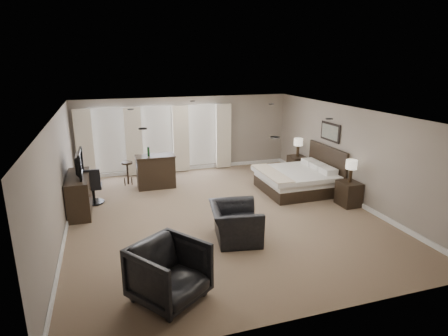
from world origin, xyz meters
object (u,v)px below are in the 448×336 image
object	(u,v)px
lamp_far	(298,147)
nightstand_far	(297,166)
bar_stool_left	(128,173)
bar_stool_right	(166,170)
desk_chair	(93,185)
armchair_far	(169,270)
dresser	(79,194)
armchair_near	(235,217)
nightstand_near	(349,194)
bed	(294,170)
lamp_near	(351,171)
bar_counter	(156,171)
tv	(77,173)

from	to	relation	value
lamp_far	nightstand_far	bearing A→B (deg)	0.00
bar_stool_left	bar_stool_right	world-z (taller)	bar_stool_left
bar_stool_right	desk_chair	size ratio (longest dim) A/B	0.70
armchair_far	dresser	bearing A→B (deg)	73.94
armchair_near	desk_chair	world-z (taller)	armchair_near
lamp_far	armchair_far	distance (m)	7.73
nightstand_near	armchair_near	world-z (taller)	armchair_near
dresser	desk_chair	distance (m)	0.61
dresser	desk_chair	size ratio (longest dim) A/B	1.63
bed	armchair_near	world-z (taller)	bed
nightstand_near	dresser	world-z (taller)	dresser
nightstand_near	lamp_near	size ratio (longest dim) A/B	1.08
armchair_near	bar_counter	size ratio (longest dim) A/B	1.02
bar_stool_right	bed	bearing A→B (deg)	-32.07
dresser	armchair_near	world-z (taller)	armchair_near
bed	nightstand_far	distance (m)	1.73
bed	desk_chair	bearing A→B (deg)	171.98
nightstand_near	dresser	bearing A→B (deg)	165.88
bar_stool_right	bar_stool_left	bearing A→B (deg)	178.16
lamp_far	nightstand_near	bearing A→B (deg)	-90.00
bed	bar_stool_right	world-z (taller)	bed
nightstand_far	bar_counter	distance (m)	4.78
armchair_near	bar_stool_left	bearing A→B (deg)	32.88
bed	bar_stool_right	xyz separation A→B (m)	(-3.47, 2.17, -0.30)
nightstand_far	lamp_near	world-z (taller)	lamp_near
lamp_near	lamp_far	distance (m)	2.90
armchair_far	desk_chair	size ratio (longest dim) A/B	1.05
bar_stool_left	bar_stool_right	size ratio (longest dim) A/B	1.01
bed	bar_stool_left	world-z (taller)	bed
armchair_far	bar_stool_left	distance (m)	6.35
dresser	lamp_near	bearing A→B (deg)	-14.12
bed	nightstand_near	bearing A→B (deg)	-58.46
lamp_near	dresser	distance (m)	7.15
armchair_near	desk_chair	bearing A→B (deg)	52.60
bar_stool_left	armchair_near	bearing A→B (deg)	-66.89
nightstand_near	bar_stool_right	bearing A→B (deg)	140.27
armchair_near	bed	bearing A→B (deg)	-38.52
lamp_near	desk_chair	xyz separation A→B (m)	(-6.59, 2.25, -0.45)
nightstand_far	lamp_near	bearing A→B (deg)	-90.00
lamp_near	armchair_near	world-z (taller)	lamp_near
nightstand_near	armchair_far	world-z (taller)	armchair_far
bed	dresser	xyz separation A→B (m)	(-6.03, 0.29, -0.17)
bar_stool_left	bar_counter	bearing A→B (deg)	-35.25
bar_counter	bar_stool_right	bearing A→B (deg)	52.86
nightstand_near	lamp_far	size ratio (longest dim) A/B	1.07
lamp_near	bar_stool_left	size ratio (longest dim) A/B	0.84
dresser	bar_counter	bearing A→B (deg)	32.04
tv	desk_chair	world-z (taller)	tv
armchair_near	bar_counter	world-z (taller)	armchair_near
nightstand_far	armchair_near	distance (m)	5.29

